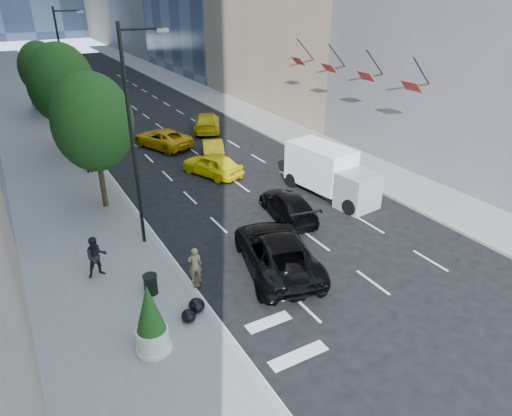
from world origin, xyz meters
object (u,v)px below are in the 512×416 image
skateboarder (195,267)px  black_sedan_mercedes (288,205)px  city_bus (74,99)px  trash_can (151,285)px  planter_shrub (151,320)px  black_sedan_lincoln (277,251)px  box_truck (330,172)px

skateboarder → black_sedan_mercedes: 7.57m
skateboarder → city_bus: 32.33m
skateboarder → black_sedan_mercedes: skateboarder is taller
black_sedan_mercedes → trash_can: size_ratio=6.02×
black_sedan_mercedes → planter_shrub: 11.59m
city_bus → trash_can: 32.36m
black_sedan_lincoln → black_sedan_mercedes: black_sedan_lincoln is taller
skateboarder → box_truck: size_ratio=0.26×
skateboarder → black_sedan_lincoln: black_sedan_lincoln is taller
trash_can → city_bus: bearing=85.2°
skateboarder → black_sedan_lincoln: 3.66m
skateboarder → black_sedan_mercedes: (6.80, 3.32, -0.10)m
black_sedan_mercedes → trash_can: black_sedan_mercedes is taller
black_sedan_mercedes → planter_shrub: (-9.64, -6.39, 0.69)m
black_sedan_lincoln → planter_shrub: 6.90m
box_truck → trash_can: 13.31m
black_sedan_lincoln → city_bus: 33.09m
box_truck → black_sedan_lincoln: bearing=-150.3°
skateboarder → box_truck: box_truck is taller
skateboarder → city_bus: bearing=-75.1°
city_bus → box_truck: city_bus is taller
black_sedan_lincoln → trash_can: black_sedan_lincoln is taller
black_sedan_lincoln → city_bus: bearing=-70.1°
black_sedan_lincoln → planter_shrub: planter_shrub is taller
skateboarder → planter_shrub: size_ratio=0.62×
black_sedan_mercedes → city_bus: (-6.00, 28.99, 0.85)m
box_truck → skateboarder: bearing=-163.9°
black_sedan_lincoln → box_truck: size_ratio=0.99×
box_truck → planter_shrub: box_truck is taller
city_bus → trash_can: size_ratio=13.74×
skateboarder → trash_can: (-1.91, 0.08, -0.26)m
skateboarder → trash_can: size_ratio=2.00×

